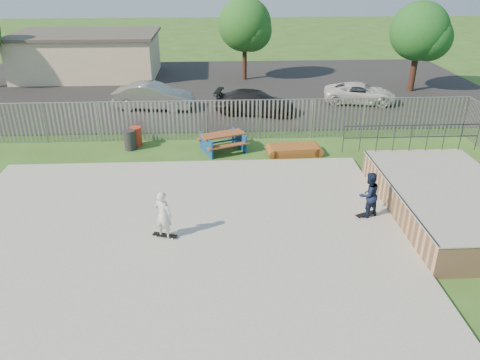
{
  "coord_description": "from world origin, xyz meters",
  "views": [
    {
      "loc": [
        1.51,
        -12.9,
        8.29
      ],
      "look_at": [
        2.28,
        2.0,
        1.1
      ],
      "focal_mm": 35.0,
      "sensor_mm": 36.0,
      "label": 1
    }
  ],
  "objects_px": {
    "trash_bin_grey": "(130,140)",
    "skater_navy": "(369,195)",
    "picnic_table": "(223,142)",
    "car_silver": "(154,96)",
    "tree_mid": "(245,25)",
    "tree_right": "(420,31)",
    "funbox": "(294,150)",
    "trash_bin_red": "(136,136)",
    "skater_white": "(163,215)",
    "car_dark": "(255,102)",
    "car_white": "(360,93)"
  },
  "relations": [
    {
      "from": "trash_bin_grey",
      "to": "tree_mid",
      "type": "bearing_deg",
      "value": 65.28
    },
    {
      "from": "car_dark",
      "to": "tree_mid",
      "type": "relative_size",
      "value": 0.8
    },
    {
      "from": "trash_bin_grey",
      "to": "car_white",
      "type": "height_order",
      "value": "car_white"
    },
    {
      "from": "picnic_table",
      "to": "trash_bin_grey",
      "type": "bearing_deg",
      "value": 152.86
    },
    {
      "from": "tree_mid",
      "to": "skater_navy",
      "type": "height_order",
      "value": "tree_mid"
    },
    {
      "from": "funbox",
      "to": "tree_right",
      "type": "distance_m",
      "value": 14.87
    },
    {
      "from": "trash_bin_grey",
      "to": "skater_navy",
      "type": "xyz_separation_m",
      "value": [
        9.18,
        -7.0,
        0.49
      ]
    },
    {
      "from": "car_silver",
      "to": "funbox",
      "type": "bearing_deg",
      "value": -127.21
    },
    {
      "from": "car_white",
      "to": "tree_mid",
      "type": "height_order",
      "value": "tree_mid"
    },
    {
      "from": "trash_bin_grey",
      "to": "tree_right",
      "type": "bearing_deg",
      "value": 29.38
    },
    {
      "from": "skater_navy",
      "to": "car_silver",
      "type": "bearing_deg",
      "value": -80.89
    },
    {
      "from": "picnic_table",
      "to": "skater_white",
      "type": "xyz_separation_m",
      "value": [
        -2.0,
        -7.59,
        0.53
      ]
    },
    {
      "from": "trash_bin_grey",
      "to": "skater_navy",
      "type": "distance_m",
      "value": 11.56
    },
    {
      "from": "car_silver",
      "to": "car_dark",
      "type": "xyz_separation_m",
      "value": [
        5.94,
        -1.27,
        -0.09
      ]
    },
    {
      "from": "tree_mid",
      "to": "skater_navy",
      "type": "xyz_separation_m",
      "value": [
        2.98,
        -20.48,
        -2.92
      ]
    },
    {
      "from": "trash_bin_red",
      "to": "car_dark",
      "type": "xyz_separation_m",
      "value": [
        6.13,
        4.66,
        0.23
      ]
    },
    {
      "from": "picnic_table",
      "to": "car_white",
      "type": "height_order",
      "value": "car_white"
    },
    {
      "from": "tree_mid",
      "to": "car_white",
      "type": "bearing_deg",
      "value": -43.95
    },
    {
      "from": "trash_bin_grey",
      "to": "skater_white",
      "type": "relative_size",
      "value": 0.58
    },
    {
      "from": "car_dark",
      "to": "skater_navy",
      "type": "relative_size",
      "value": 2.85
    },
    {
      "from": "trash_bin_grey",
      "to": "tree_right",
      "type": "height_order",
      "value": "tree_right"
    },
    {
      "from": "trash_bin_grey",
      "to": "tree_mid",
      "type": "height_order",
      "value": "tree_mid"
    },
    {
      "from": "trash_bin_grey",
      "to": "tree_mid",
      "type": "relative_size",
      "value": 0.16
    },
    {
      "from": "skater_navy",
      "to": "tree_mid",
      "type": "bearing_deg",
      "value": -105.87
    },
    {
      "from": "car_silver",
      "to": "picnic_table",
      "type": "bearing_deg",
      "value": -141.21
    },
    {
      "from": "funbox",
      "to": "tree_right",
      "type": "height_order",
      "value": "tree_right"
    },
    {
      "from": "funbox",
      "to": "trash_bin_grey",
      "type": "distance_m",
      "value": 7.69
    },
    {
      "from": "car_dark",
      "to": "trash_bin_red",
      "type": "bearing_deg",
      "value": 139.65
    },
    {
      "from": "car_silver",
      "to": "skater_navy",
      "type": "relative_size",
      "value": 2.86
    },
    {
      "from": "skater_navy",
      "to": "tree_right",
      "type": "bearing_deg",
      "value": -139.87
    },
    {
      "from": "car_silver",
      "to": "car_white",
      "type": "relative_size",
      "value": 1.05
    },
    {
      "from": "tree_right",
      "to": "skater_white",
      "type": "bearing_deg",
      "value": -130.05
    },
    {
      "from": "trash_bin_grey",
      "to": "car_dark",
      "type": "xyz_separation_m",
      "value": [
        6.33,
        5.14,
        0.22
      ]
    },
    {
      "from": "trash_bin_grey",
      "to": "tree_mid",
      "type": "distance_m",
      "value": 15.23
    },
    {
      "from": "trash_bin_red",
      "to": "skater_navy",
      "type": "relative_size",
      "value": 0.57
    },
    {
      "from": "trash_bin_grey",
      "to": "tree_right",
      "type": "relative_size",
      "value": 0.16
    },
    {
      "from": "car_dark",
      "to": "tree_mid",
      "type": "distance_m",
      "value": 8.93
    },
    {
      "from": "car_silver",
      "to": "tree_right",
      "type": "relative_size",
      "value": 0.8
    },
    {
      "from": "tree_mid",
      "to": "tree_right",
      "type": "height_order",
      "value": "tree_right"
    },
    {
      "from": "skater_white",
      "to": "trash_bin_red",
      "type": "bearing_deg",
      "value": -48.87
    },
    {
      "from": "picnic_table",
      "to": "trash_bin_grey",
      "type": "relative_size",
      "value": 2.65
    },
    {
      "from": "funbox",
      "to": "skater_navy",
      "type": "distance_m",
      "value": 6.21
    },
    {
      "from": "car_silver",
      "to": "tree_right",
      "type": "bearing_deg",
      "value": -70.29
    },
    {
      "from": "car_dark",
      "to": "tree_mid",
      "type": "bearing_deg",
      "value": 13.21
    },
    {
      "from": "trash_bin_red",
      "to": "skater_navy",
      "type": "xyz_separation_m",
      "value": [
        8.98,
        -7.48,
        0.5
      ]
    },
    {
      "from": "picnic_table",
      "to": "skater_white",
      "type": "height_order",
      "value": "skater_white"
    },
    {
      "from": "funbox",
      "to": "skater_white",
      "type": "distance_m",
      "value": 8.77
    },
    {
      "from": "trash_bin_grey",
      "to": "car_silver",
      "type": "distance_m",
      "value": 6.44
    },
    {
      "from": "tree_mid",
      "to": "skater_navy",
      "type": "bearing_deg",
      "value": -81.73
    },
    {
      "from": "car_dark",
      "to": "skater_navy",
      "type": "height_order",
      "value": "skater_navy"
    }
  ]
}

